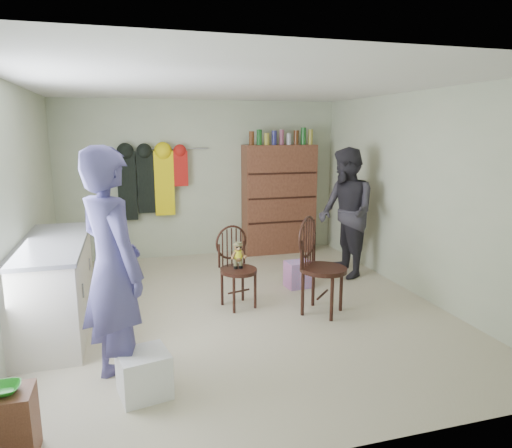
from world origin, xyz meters
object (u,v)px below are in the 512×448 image
object	(u,v)px
counter	(55,285)
chair_far	(318,262)
chair_front	(236,262)
dresser	(279,198)

from	to	relation	value
counter	chair_far	size ratio (longest dim) A/B	1.69
counter	chair_front	distance (m)	1.94
chair_front	counter	bearing A→B (deg)	167.71
counter	dresser	bearing A→B (deg)	35.68
counter	chair_front	size ratio (longest dim) A/B	1.97
chair_front	chair_far	xyz separation A→B (m)	(0.83, -0.45, 0.07)
counter	chair_far	distance (m)	2.79
counter	chair_front	xyz separation A→B (m)	(1.94, 0.12, 0.05)
counter	dresser	size ratio (longest dim) A/B	0.90
chair_far	dresser	distance (m)	2.68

